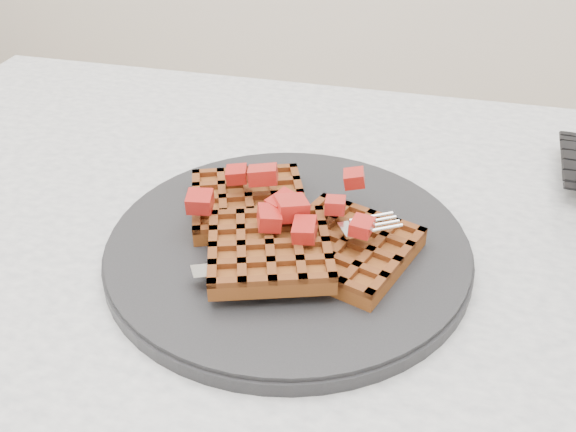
% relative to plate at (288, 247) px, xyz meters
% --- Properties ---
extents(table, '(1.20, 0.80, 0.75)m').
position_rel_plate_xyz_m(table, '(0.09, -0.03, -0.12)').
color(table, silver).
rests_on(table, ground).
extents(plate, '(0.31, 0.31, 0.02)m').
position_rel_plate_xyz_m(plate, '(0.00, 0.00, 0.00)').
color(plate, black).
rests_on(plate, table).
extents(waffles, '(0.22, 0.20, 0.03)m').
position_rel_plate_xyz_m(waffles, '(0.00, -0.00, 0.02)').
color(waffles, brown).
rests_on(waffles, plate).
extents(strawberry_pile, '(0.15, 0.15, 0.02)m').
position_rel_plate_xyz_m(strawberry_pile, '(0.00, 0.00, 0.05)').
color(strawberry_pile, '#8F0100').
rests_on(strawberry_pile, waffles).
extents(fork, '(0.17, 0.11, 0.02)m').
position_rel_plate_xyz_m(fork, '(0.03, -0.03, 0.02)').
color(fork, silver).
rests_on(fork, plate).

